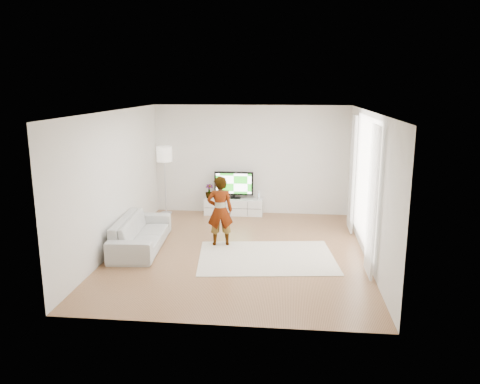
# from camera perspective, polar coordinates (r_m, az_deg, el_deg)

# --- Properties ---
(floor) EXTENTS (6.00, 6.00, 0.00)m
(floor) POSITION_cam_1_polar(r_m,az_deg,el_deg) (9.54, -0.19, -7.24)
(floor) COLOR #A07348
(floor) RESTS_ON ground
(ceiling) EXTENTS (6.00, 6.00, 0.00)m
(ceiling) POSITION_cam_1_polar(r_m,az_deg,el_deg) (8.97, -0.20, 9.80)
(ceiling) COLOR white
(ceiling) RESTS_ON wall_back
(wall_left) EXTENTS (0.02, 6.00, 2.80)m
(wall_left) POSITION_cam_1_polar(r_m,az_deg,el_deg) (9.74, -14.99, 1.29)
(wall_left) COLOR silver
(wall_left) RESTS_ON floor
(wall_right) EXTENTS (0.02, 6.00, 2.80)m
(wall_right) POSITION_cam_1_polar(r_m,az_deg,el_deg) (9.23, 15.43, 0.65)
(wall_right) COLOR silver
(wall_right) RESTS_ON floor
(wall_back) EXTENTS (5.00, 0.02, 2.80)m
(wall_back) POSITION_cam_1_polar(r_m,az_deg,el_deg) (12.09, 1.32, 3.92)
(wall_back) COLOR silver
(wall_back) RESTS_ON floor
(wall_front) EXTENTS (5.00, 0.02, 2.80)m
(wall_front) POSITION_cam_1_polar(r_m,az_deg,el_deg) (6.27, -3.12, -4.60)
(wall_front) COLOR silver
(wall_front) RESTS_ON floor
(window) EXTENTS (0.01, 2.60, 2.50)m
(window) POSITION_cam_1_polar(r_m,az_deg,el_deg) (9.51, 15.04, 1.33)
(window) COLOR white
(window) RESTS_ON wall_right
(curtain_near) EXTENTS (0.04, 0.70, 2.60)m
(curtain_near) POSITION_cam_1_polar(r_m,az_deg,el_deg) (8.26, 15.82, -1.13)
(curtain_near) COLOR white
(curtain_near) RESTS_ON floor
(curtain_far) EXTENTS (0.04, 0.70, 2.60)m
(curtain_far) POSITION_cam_1_polar(r_m,az_deg,el_deg) (10.78, 13.54, 2.19)
(curtain_far) COLOR white
(curtain_far) RESTS_ON floor
(media_console) EXTENTS (1.50, 0.43, 0.42)m
(media_console) POSITION_cam_1_polar(r_m,az_deg,el_deg) (12.14, -0.77, -1.77)
(media_console) COLOR white
(media_console) RESTS_ON floor
(television) EXTENTS (1.00, 0.20, 0.70)m
(television) POSITION_cam_1_polar(r_m,az_deg,el_deg) (12.04, -0.76, 0.98)
(television) COLOR black
(television) RESTS_ON media_console
(game_console) EXTENTS (0.07, 0.16, 0.21)m
(game_console) POSITION_cam_1_polar(r_m,az_deg,el_deg) (12.01, 2.34, -0.39)
(game_console) COLOR white
(game_console) RESTS_ON media_console
(potted_plant) EXTENTS (0.24, 0.24, 0.36)m
(potted_plant) POSITION_cam_1_polar(r_m,az_deg,el_deg) (12.14, -3.77, 0.11)
(potted_plant) COLOR #3F7238
(potted_plant) RESTS_ON media_console
(rug) EXTENTS (2.82, 2.18, 0.01)m
(rug) POSITION_cam_1_polar(r_m,az_deg,el_deg) (9.22, 3.24, -7.95)
(rug) COLOR beige
(rug) RESTS_ON floor
(player) EXTENTS (0.60, 0.46, 1.47)m
(player) POSITION_cam_1_polar(r_m,az_deg,el_deg) (9.69, -2.45, -2.30)
(player) COLOR #334772
(player) RESTS_ON rug
(sofa) EXTENTS (1.02, 2.26, 0.64)m
(sofa) POSITION_cam_1_polar(r_m,az_deg,el_deg) (9.87, -11.98, -4.86)
(sofa) COLOR #AFAFAA
(sofa) RESTS_ON floor
(floor_lamp) EXTENTS (0.39, 0.39, 1.76)m
(floor_lamp) POSITION_cam_1_polar(r_m,az_deg,el_deg) (12.16, -9.21, 4.22)
(floor_lamp) COLOR silver
(floor_lamp) RESTS_ON floor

